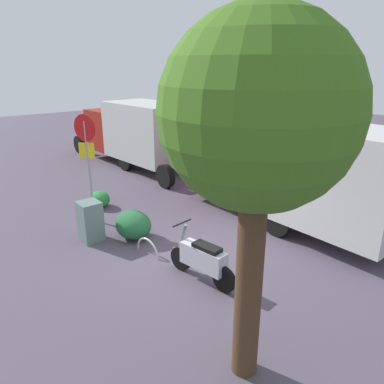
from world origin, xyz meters
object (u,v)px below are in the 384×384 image
(box_truck_far, at_px, (135,130))
(utility_cabinet, at_px, (90,221))
(stop_sign, at_px, (87,152))
(motorcycle, at_px, (203,259))
(bike_rack_hoop, at_px, (148,254))
(box_truck_near, at_px, (287,168))
(street_tree, at_px, (259,117))

(box_truck_far, bearing_deg, utility_cabinet, 137.52)
(box_truck_far, height_order, stop_sign, stop_sign)
(utility_cabinet, bearing_deg, stop_sign, -26.88)
(motorcycle, height_order, bike_rack_hoop, motorcycle)
(stop_sign, bearing_deg, box_truck_near, -129.02)
(stop_sign, height_order, bike_rack_hoop, stop_sign)
(box_truck_near, xyz_separation_m, box_truck_far, (8.46, -0.04, -0.05))
(motorcycle, distance_m, utility_cabinet, 3.52)
(stop_sign, relative_size, utility_cabinet, 2.95)
(box_truck_far, relative_size, bike_rack_hoop, 8.70)
(box_truck_near, height_order, box_truck_far, box_truck_near)
(box_truck_near, xyz_separation_m, motorcycle, (-0.94, 4.00, -1.13))
(box_truck_near, xyz_separation_m, stop_sign, (3.59, 4.43, 0.47))
(box_truck_near, height_order, bike_rack_hoop, box_truck_near)
(motorcycle, bearing_deg, stop_sign, -2.36)
(utility_cabinet, relative_size, bike_rack_hoop, 1.26)
(street_tree, distance_m, utility_cabinet, 6.55)
(bike_rack_hoop, bearing_deg, stop_sign, 3.00)
(motorcycle, distance_m, stop_sign, 4.81)
(motorcycle, relative_size, utility_cabinet, 1.68)
(box_truck_far, relative_size, stop_sign, 2.34)
(motorcycle, height_order, stop_sign, stop_sign)
(box_truck_far, xyz_separation_m, bike_rack_hoop, (-7.65, 4.32, -1.59))
(box_truck_near, bearing_deg, bike_rack_hoop, 79.29)
(stop_sign, distance_m, street_tree, 7.05)
(utility_cabinet, bearing_deg, street_tree, 178.97)
(box_truck_near, xyz_separation_m, street_tree, (-3.21, 5.11, 2.21))
(box_truck_near, bearing_deg, stop_sign, 51.10)
(street_tree, relative_size, bike_rack_hoop, 6.08)
(bike_rack_hoop, bearing_deg, motorcycle, -170.87)
(bike_rack_hoop, bearing_deg, street_tree, 168.35)
(box_truck_far, height_order, street_tree, street_tree)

